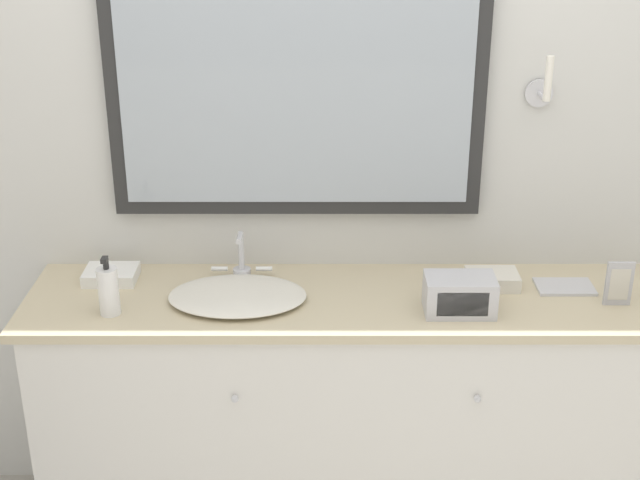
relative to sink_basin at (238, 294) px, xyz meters
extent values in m
cube|color=silver|center=(0.37, 0.30, 0.35)|extent=(8.00, 0.06, 2.55)
cube|color=#282828|center=(0.19, 0.26, 0.57)|extent=(1.22, 0.04, 0.78)
cube|color=#9EA8B2|center=(0.19, 0.24, 0.57)|extent=(1.13, 0.01, 0.69)
cylinder|color=silver|center=(0.97, 0.26, 0.59)|extent=(0.09, 0.01, 0.09)
cylinder|color=silver|center=(0.97, 0.21, 0.59)|extent=(0.02, 0.10, 0.02)
cylinder|color=white|center=(0.97, 0.16, 0.66)|extent=(0.02, 0.02, 0.14)
cube|color=silver|center=(0.37, 0.02, -0.49)|extent=(2.06, 0.48, 0.88)
cube|color=#C6B793|center=(0.37, 0.02, -0.03)|extent=(2.13, 0.51, 0.03)
sphere|color=silver|center=(0.00, -0.23, -0.24)|extent=(0.02, 0.02, 0.02)
sphere|color=silver|center=(0.75, -0.23, -0.24)|extent=(0.02, 0.02, 0.02)
ellipsoid|color=silver|center=(0.00, -0.01, 0.00)|extent=(0.44, 0.31, 0.03)
cylinder|color=silver|center=(0.00, 0.17, 0.00)|extent=(0.06, 0.06, 0.03)
cylinder|color=silver|center=(0.00, 0.17, 0.08)|extent=(0.02, 0.02, 0.13)
cylinder|color=silver|center=(0.00, 0.13, 0.14)|extent=(0.02, 0.07, 0.02)
cylinder|color=white|center=(-0.07, 0.17, 0.01)|extent=(0.06, 0.02, 0.02)
cylinder|color=white|center=(0.08, 0.17, 0.01)|extent=(0.06, 0.02, 0.02)
cylinder|color=white|center=(-0.39, -0.10, 0.06)|extent=(0.06, 0.06, 0.15)
cylinder|color=black|center=(-0.39, -0.10, 0.15)|extent=(0.02, 0.02, 0.04)
cube|color=black|center=(-0.39, -0.11, 0.17)|extent=(0.02, 0.03, 0.01)
cube|color=#BCBCC1|center=(0.70, -0.08, 0.04)|extent=(0.22, 0.13, 0.12)
cube|color=black|center=(0.70, -0.15, 0.04)|extent=(0.16, 0.01, 0.08)
cube|color=#B2B2B7|center=(1.20, -0.04, 0.05)|extent=(0.09, 0.01, 0.15)
cube|color=beige|center=(1.20, -0.04, 0.05)|extent=(0.06, 0.00, 0.11)
cube|color=silver|center=(0.83, 0.10, 0.01)|extent=(0.17, 0.12, 0.05)
cube|color=white|center=(-0.44, 0.14, 0.00)|extent=(0.17, 0.14, 0.04)
cube|color=silver|center=(1.07, 0.08, -0.01)|extent=(0.19, 0.12, 0.01)
camera|label=1|loc=(0.26, -2.55, 1.28)|focal=50.00mm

